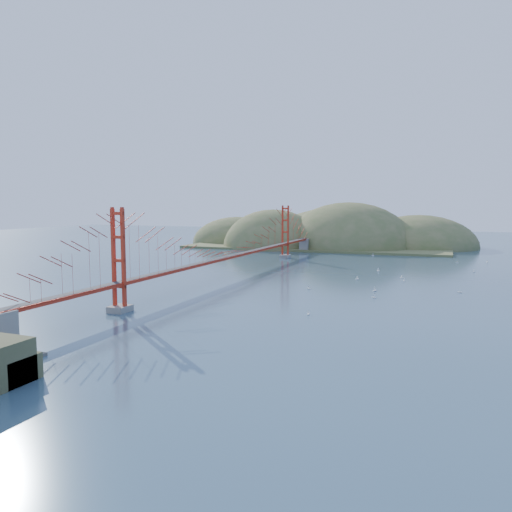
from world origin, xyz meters
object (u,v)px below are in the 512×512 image
(bridge, at_px, (230,234))
(sailboat_1, at_px, (309,288))
(sailboat_0, at_px, (404,281))
(sailboat_2, at_px, (460,292))

(bridge, distance_m, sailboat_1, 18.91)
(bridge, distance_m, sailboat_0, 28.86)
(sailboat_0, bearing_deg, sailboat_2, -43.17)
(sailboat_2, bearing_deg, bridge, 174.69)
(sailboat_0, distance_m, sailboat_1, 17.05)
(bridge, xyz_separation_m, sailboat_0, (27.72, 4.17, -6.87))
(sailboat_1, height_order, sailboat_2, sailboat_2)
(sailboat_2, bearing_deg, sailboat_0, 136.83)
(bridge, bearing_deg, sailboat_0, 8.55)
(sailboat_0, height_order, sailboat_1, sailboat_0)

